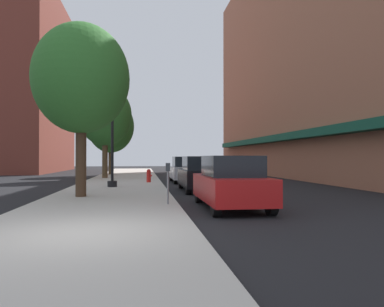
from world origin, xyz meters
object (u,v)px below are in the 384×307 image
Objects in this scene: lamppost at (112,126)px; fire_hydrant at (149,176)px; tree_near at (81,79)px; tree_mid at (105,116)px; tree_far at (111,126)px; car_red at (231,183)px; car_black at (201,174)px; parking_meter_near at (168,178)px; car_silver at (186,170)px.

fire_hydrant is (1.89, 3.38, -2.68)m from lamppost.
tree_mid is (-0.39, 13.41, 0.07)m from tree_near.
tree_mid is (-1.20, 8.72, 1.47)m from lamppost.
tree_far reaches higher than car_red.
car_black is (0.00, 6.23, 0.00)m from car_red.
parking_meter_near is 0.19× the size of tree_mid.
parking_meter_near is at bearing -87.77° from fire_hydrant.
parking_meter_near is at bearing -80.84° from tree_far.
car_silver is (4.27, 4.70, -2.39)m from lamppost.
lamppost is 1.37× the size of car_silver.
fire_hydrant is 0.18× the size of car_red.
car_silver is at bearing 80.90° from parking_meter_near.
tree_mid reaches higher than tree_far.
car_silver reaches higher than parking_meter_near.
tree_near reaches higher than car_black.
tree_far is 23.61m from car_red.
tree_mid is 1.02× the size of tree_far.
car_black is at bearing 30.84° from tree_near.
car_black is at bearing -62.24° from tree_mid.
parking_meter_near is (2.32, -7.47, -2.25)m from lamppost.
tree_mid is 1.58× the size of car_red.
lamppost is at bearing 116.82° from car_red.
fire_hydrant is 7.44m from tree_mid.
parking_meter_near is 16.98m from tree_mid.
fire_hydrant is 11.51m from car_red.
car_black is at bearing 71.45° from parking_meter_near.
parking_meter_near is at bearing -77.76° from tree_mid.
tree_mid is at bearing -89.29° from tree_far.
tree_far is (-3.17, 11.41, 3.85)m from fire_hydrant.
car_red is 1.00× the size of car_silver.
tree_far reaches higher than car_silver.
lamppost is at bearing -85.09° from tree_far.
lamppost is at bearing -132.55° from car_silver.
fire_hydrant is at bearing 71.46° from tree_near.
lamppost is 9.28m from car_red.
parking_meter_near is 2.00m from car_red.
car_red reaches higher than fire_hydrant.
tree_mid reaches higher than lamppost.
car_red is 6.23m from car_black.
tree_near is at bearing -150.74° from car_black.
tree_near reaches higher than car_red.
tree_near is at bearing -99.79° from lamppost.
car_black is (5.54, -16.45, -3.56)m from tree_far.
car_silver reaches higher than fire_hydrant.
tree_far is 1.54× the size of car_silver.
parking_meter_near is at bearing -99.43° from car_silver.
lamppost is 8.14m from parking_meter_near.
fire_hydrant is at bearing -74.49° from tree_far.
car_silver is (1.95, 12.17, -0.14)m from parking_meter_near.
tree_near is (-2.70, -8.06, 4.08)m from fire_hydrant.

